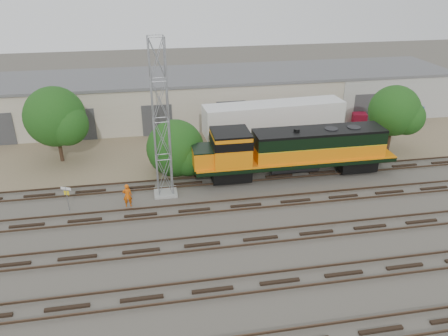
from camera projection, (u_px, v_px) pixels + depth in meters
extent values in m
plane|color=#47423A|center=(250.00, 216.00, 32.32)|extent=(140.00, 140.00, 0.00)
cube|color=#726047|center=(217.00, 142.00, 45.65)|extent=(80.00, 16.00, 0.02)
cube|color=#4C3828|center=(301.00, 328.00, 22.23)|extent=(80.00, 0.08, 0.14)
cube|color=black|center=(280.00, 282.00, 25.63)|extent=(80.00, 2.40, 0.14)
cube|color=#4C3828|center=(284.00, 288.00, 24.90)|extent=(80.00, 0.08, 0.14)
cube|color=#4C3828|center=(276.00, 272.00, 26.23)|extent=(80.00, 0.08, 0.14)
cube|color=black|center=(261.00, 238.00, 29.63)|extent=(80.00, 2.40, 0.14)
cube|color=#4C3828|center=(263.00, 243.00, 28.90)|extent=(80.00, 0.08, 0.14)
cube|color=#4C3828|center=(258.00, 231.00, 30.23)|extent=(80.00, 0.08, 0.14)
cube|color=black|center=(246.00, 205.00, 33.63)|extent=(80.00, 2.40, 0.14)
cube|color=#4C3828|center=(248.00, 209.00, 32.90)|extent=(80.00, 0.08, 0.14)
cube|color=#4C3828|center=(244.00, 199.00, 34.23)|extent=(80.00, 0.08, 0.14)
cube|color=black|center=(234.00, 179.00, 37.62)|extent=(80.00, 2.40, 0.14)
cube|color=#4C3828|center=(236.00, 182.00, 36.90)|extent=(80.00, 0.08, 0.14)
cube|color=#4C3828|center=(233.00, 174.00, 38.23)|extent=(80.00, 0.08, 0.14)
cube|color=#BAB09B|center=(206.00, 97.00, 51.69)|extent=(58.00, 10.00, 5.00)
cube|color=#59595B|center=(206.00, 75.00, 50.55)|extent=(58.40, 10.40, 0.30)
cube|color=#999993|center=(399.00, 100.00, 50.72)|extent=(14.00, 0.10, 5.00)
cube|color=#333335|center=(80.00, 125.00, 45.30)|extent=(3.20, 0.12, 3.40)
cube|color=#333335|center=(157.00, 120.00, 46.58)|extent=(3.20, 0.12, 3.40)
cube|color=#333335|center=(231.00, 116.00, 47.86)|extent=(3.20, 0.12, 3.40)
cube|color=#333335|center=(300.00, 112.00, 49.14)|extent=(3.20, 0.12, 3.40)
cube|color=#333335|center=(366.00, 108.00, 50.42)|extent=(3.20, 0.12, 3.40)
cube|color=black|center=(230.00, 172.00, 37.26)|extent=(3.30, 2.47, 1.03)
cube|color=black|center=(354.00, 162.00, 39.07)|extent=(3.30, 2.47, 1.03)
cube|color=black|center=(294.00, 160.00, 37.87)|extent=(17.52, 3.09, 0.36)
cylinder|color=black|center=(294.00, 167.00, 38.14)|extent=(4.33, 1.13, 1.13)
cube|color=orange|center=(318.00, 150.00, 37.85)|extent=(11.34, 2.68, 1.24)
cube|color=black|center=(319.00, 138.00, 37.37)|extent=(11.34, 2.68, 1.03)
cube|color=black|center=(320.00, 131.00, 37.10)|extent=(11.34, 2.68, 0.21)
cube|color=orange|center=(231.00, 148.00, 36.31)|extent=(3.09, 3.09, 2.68)
cube|color=black|center=(231.00, 132.00, 35.69)|extent=(3.09, 3.09, 0.16)
cube|color=orange|center=(203.00, 157.00, 36.19)|extent=(1.65, 2.47, 1.44)
cube|color=gray|center=(166.00, 192.00, 35.44)|extent=(1.83, 1.83, 0.20)
cylinder|color=gray|center=(153.00, 118.00, 33.19)|extent=(0.09, 0.09, 12.22)
cylinder|color=gray|center=(168.00, 117.00, 33.36)|extent=(0.09, 0.09, 12.22)
cylinder|color=gray|center=(154.00, 123.00, 32.19)|extent=(0.09, 0.09, 12.22)
cylinder|color=gray|center=(169.00, 122.00, 32.37)|extent=(0.09, 0.09, 12.22)
cylinder|color=gray|center=(68.00, 199.00, 32.64)|extent=(0.06, 0.06, 2.02)
cube|color=white|center=(66.00, 189.00, 32.27)|extent=(0.77, 0.36, 0.20)
cube|color=yellow|center=(67.00, 193.00, 32.43)|extent=(0.39, 0.20, 0.32)
imported|color=#DE590C|center=(127.00, 195.00, 33.24)|extent=(0.72, 0.49, 1.90)
cube|color=silver|center=(274.00, 117.00, 43.79)|extent=(14.38, 3.78, 2.95)
cube|color=black|center=(323.00, 134.00, 46.02)|extent=(2.80, 2.90, 1.09)
cube|color=black|center=(224.00, 147.00, 42.57)|extent=(0.16, 0.16, 1.42)
cube|color=black|center=(219.00, 139.00, 44.49)|extent=(0.16, 0.16, 1.42)
cube|color=navy|center=(414.00, 112.00, 52.28)|extent=(1.82, 1.73, 1.50)
cube|color=maroon|center=(359.00, 119.00, 50.02)|extent=(1.81, 1.74, 1.40)
cylinder|color=#382619|center=(60.00, 149.00, 40.73)|extent=(0.34, 0.34, 2.50)
sphere|color=#164513|center=(55.00, 117.00, 39.38)|extent=(5.45, 5.45, 5.45)
sphere|color=#164513|center=(67.00, 125.00, 39.06)|extent=(3.81, 3.81, 3.81)
cylinder|color=#382619|center=(176.00, 169.00, 39.21)|extent=(0.34, 0.34, 0.46)
sphere|color=#164513|center=(175.00, 148.00, 38.35)|extent=(5.05, 5.05, 5.05)
sphere|color=#164513|center=(188.00, 156.00, 38.05)|extent=(3.54, 3.54, 3.54)
cylinder|color=#382619|center=(389.00, 139.00, 43.08)|extent=(0.28, 0.28, 2.43)
sphere|color=#164513|center=(394.00, 111.00, 41.83)|extent=(4.85, 4.85, 4.85)
sphere|color=#164513|center=(407.00, 117.00, 41.55)|extent=(3.40, 3.40, 3.40)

